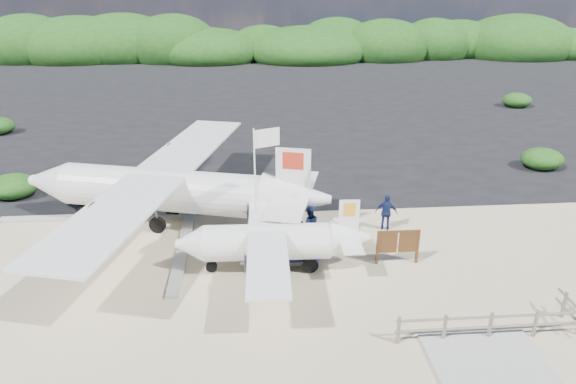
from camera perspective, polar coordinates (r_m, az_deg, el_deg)
name	(u,v)px	position (r m, az deg, el deg)	size (l,w,h in m)	color
ground	(291,265)	(20.99, 0.33, -8.13)	(160.00, 160.00, 0.00)	beige
asphalt_apron	(265,99)	(49.11, -2.60, 10.33)	(90.00, 50.00, 0.04)	#B2B2B2
lagoon	(75,255)	(23.46, -22.63, -6.49)	(9.00, 7.00, 0.40)	#B2B2B2
walkway_pad	(486,361)	(17.57, 21.16, -17.07)	(3.50, 2.50, 0.10)	#B2B2B2
vegetation_band	(258,58)	(73.69, -3.31, 14.64)	(124.00, 8.00, 4.40)	#B2B2B2
fence	(488,338)	(18.46, 21.32, -14.91)	(6.40, 2.00, 1.10)	#B2B2B2
baggage_cart	(280,265)	(20.97, -0.86, -8.17)	(3.09, 1.76, 1.54)	#0C1AC0
flagpole	(257,255)	(21.75, -3.46, -6.96)	(1.10, 0.46, 5.49)	white
signboard	(396,263)	(21.58, 11.91, -7.73)	(1.85, 0.17, 1.53)	#523217
crew_a	(255,208)	(24.08, -3.65, -1.77)	(0.56, 0.37, 1.54)	navy
crew_b	(309,226)	(22.05, 2.38, -3.76)	(0.90, 0.70, 1.85)	navy
crew_c	(386,212)	(23.80, 10.89, -2.24)	(1.01, 0.42, 1.72)	navy
aircraft_large	(423,113)	(45.18, 14.81, 8.45)	(17.39, 17.39, 5.22)	#B2B2B2
aircraft_small	(152,87)	(56.08, -14.85, 11.22)	(7.91, 7.91, 2.85)	#B2B2B2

